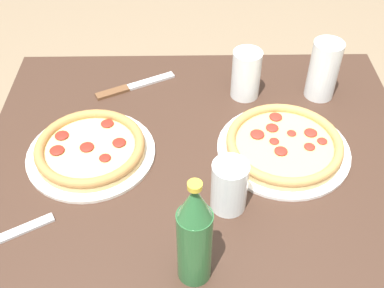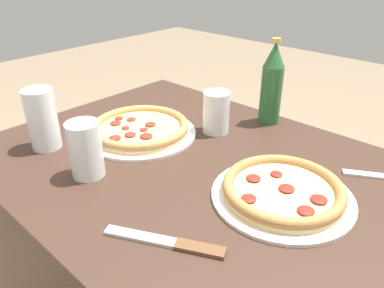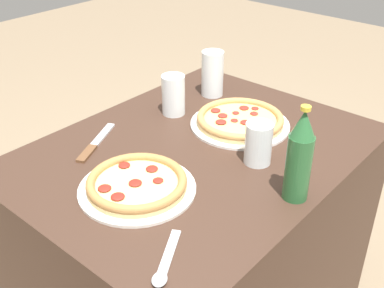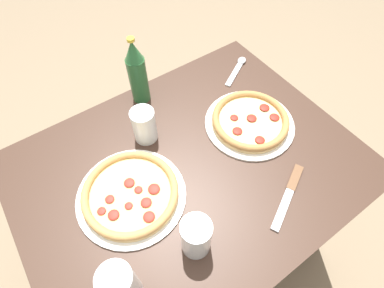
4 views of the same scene
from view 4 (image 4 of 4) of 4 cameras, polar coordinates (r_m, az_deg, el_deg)
ground_plane at (r=1.58m, az=-0.19°, el=-17.93°), size 8.00×8.00×0.00m
table at (r=1.23m, az=-0.23°, el=-12.94°), size 1.00×0.78×0.74m
pizza_veggie at (r=0.86m, az=-11.61°, el=-9.25°), size 0.31×0.31×0.04m
pizza_pepperoni at (r=1.00m, az=11.01°, el=4.32°), size 0.29×0.29×0.04m
glass_red_wine at (r=0.75m, az=0.77°, el=-17.37°), size 0.07×0.07×0.13m
glass_mango_juice at (r=0.73m, az=-13.26°, el=-24.91°), size 0.08×0.08×0.16m
glass_iced_tea at (r=0.93m, az=-9.06°, el=3.35°), size 0.07×0.07×0.12m
beer_bottle at (r=1.01m, az=-10.42°, el=13.26°), size 0.06×0.06×0.25m
knife at (r=0.90m, az=17.97°, el=-8.89°), size 0.21×0.12×0.01m
spoon at (r=1.20m, az=8.80°, el=14.32°), size 0.16×0.11×0.01m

